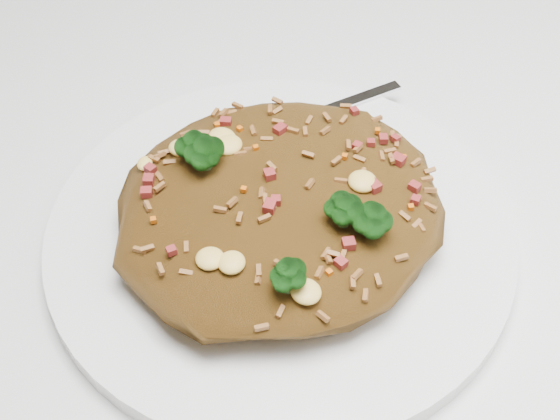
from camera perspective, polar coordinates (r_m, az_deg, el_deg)
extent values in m
cube|color=silver|center=(0.47, -6.68, -9.53)|extent=(1.20, 0.80, 0.04)
cylinder|color=brown|center=(1.16, 7.16, 6.01)|extent=(0.06, 0.06, 0.71)
cylinder|color=white|center=(0.48, 0.00, -1.76)|extent=(0.29, 0.29, 0.01)
ellipsoid|color=brown|center=(0.46, 0.00, 0.27)|extent=(0.20, 0.18, 0.04)
ellipsoid|color=#093807|center=(0.40, 0.60, -4.67)|extent=(0.02, 0.02, 0.02)
ellipsoid|color=#093807|center=(0.42, 6.89, -0.65)|extent=(0.02, 0.02, 0.02)
ellipsoid|color=#093807|center=(0.46, -5.50, 4.19)|extent=(0.02, 0.02, 0.02)
ellipsoid|color=#093807|center=(0.42, 4.74, 0.13)|extent=(0.02, 0.02, 0.02)
ellipsoid|color=#093807|center=(0.46, -6.26, 4.70)|extent=(0.02, 0.02, 0.02)
cube|color=silver|center=(0.56, 5.74, 8.07)|extent=(0.10, 0.03, 0.00)
cube|color=silver|center=(0.53, -3.29, 4.91)|extent=(0.04, 0.03, 0.00)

